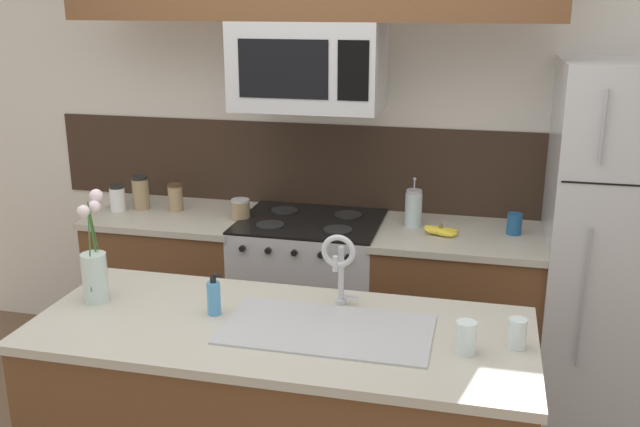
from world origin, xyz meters
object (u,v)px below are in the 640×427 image
object	(u,v)px
storage_jar_short	(175,197)
flower_vase	(95,269)
dish_soap_bottle	(214,297)
drinking_glass	(466,337)
spare_glass	(517,333)
storage_jar_tall	(118,198)
sink_faucet	(339,260)
storage_jar_medium	(141,192)
coffee_tin	(514,224)
storage_jar_squat	(240,209)
french_press	(413,208)
refrigerator	(631,246)
microwave	(308,66)
stove_range	(310,299)
banana_bunch	(441,231)

from	to	relation	value
storage_jar_short	flower_vase	size ratio (longest dim) A/B	0.36
storage_jar_short	dish_soap_bottle	size ratio (longest dim) A/B	0.95
drinking_glass	spare_glass	size ratio (longest dim) A/B	1.07
storage_jar_short	storage_jar_tall	bearing A→B (deg)	-166.44
storage_jar_tall	sink_faucet	size ratio (longest dim) A/B	0.48
spare_glass	storage_jar_medium	bearing A→B (deg)	148.55
drinking_glass	flower_vase	bearing A→B (deg)	175.91
storage_jar_tall	storage_jar_medium	bearing A→B (deg)	31.13
storage_jar_short	drinking_glass	world-z (taller)	storage_jar_short
storage_jar_medium	dish_soap_bottle	xyz separation A→B (m)	(0.93, -1.24, -0.03)
coffee_tin	dish_soap_bottle	world-z (taller)	dish_soap_bottle
storage_jar_tall	storage_jar_medium	world-z (taller)	storage_jar_medium
storage_jar_squat	drinking_glass	world-z (taller)	same
french_press	dish_soap_bottle	size ratio (longest dim) A/B	1.62
storage_jar_short	coffee_tin	xyz separation A→B (m)	(1.86, 0.01, -0.02)
refrigerator	drinking_glass	world-z (taller)	refrigerator
storage_jar_short	coffee_tin	distance (m)	1.86
microwave	storage_jar_short	size ratio (longest dim) A/B	4.74
stove_range	flower_vase	size ratio (longest dim) A/B	2.10
stove_range	coffee_tin	xyz separation A→B (m)	(1.06, 0.05, 0.50)
refrigerator	storage_jar_medium	world-z (taller)	refrigerator
storage_jar_medium	french_press	world-z (taller)	french_press
stove_range	storage_jar_short	bearing A→B (deg)	177.18
storage_jar_short	drinking_glass	bearing A→B (deg)	-38.77
stove_range	refrigerator	size ratio (longest dim) A/B	0.52
storage_jar_squat	banana_bunch	xyz separation A→B (m)	(1.08, -0.02, -0.03)
spare_glass	dish_soap_bottle	bearing A→B (deg)	179.34
storage_jar_tall	french_press	xyz separation A→B (m)	(1.66, 0.10, 0.03)
storage_jar_squat	flower_vase	size ratio (longest dim) A/B	0.26
storage_jar_tall	spare_glass	world-z (taller)	storage_jar_tall
french_press	coffee_tin	world-z (taller)	french_press
storage_jar_medium	spare_glass	xyz separation A→B (m)	(2.05, -1.25, -0.04)
refrigerator	storage_jar_short	bearing A→B (deg)	179.54
drinking_glass	storage_jar_medium	bearing A→B (deg)	144.67
storage_jar_short	microwave	bearing A→B (deg)	-4.33
spare_glass	storage_jar_short	bearing A→B (deg)	145.54
french_press	dish_soap_bottle	xyz separation A→B (m)	(-0.62, -1.27, -0.03)
banana_bunch	spare_glass	size ratio (longest dim) A/B	1.78
microwave	banana_bunch	world-z (taller)	microwave
sink_faucet	drinking_glass	size ratio (longest dim) A/B	2.69
stove_range	coffee_tin	bearing A→B (deg)	2.69
storage_jar_squat	spare_glass	distance (m)	1.86
sink_faucet	flower_vase	world-z (taller)	flower_vase
dish_soap_bottle	storage_jar_squat	bearing A→B (deg)	104.82
french_press	flower_vase	world-z (taller)	flower_vase
storage_jar_tall	coffee_tin	bearing A→B (deg)	2.31
banana_bunch	french_press	distance (m)	0.21
stove_range	storage_jar_squat	bearing A→B (deg)	-174.71
dish_soap_bottle	french_press	bearing A→B (deg)	64.14
coffee_tin	dish_soap_bottle	size ratio (longest dim) A/B	0.67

